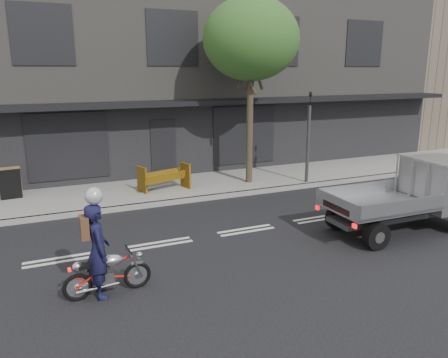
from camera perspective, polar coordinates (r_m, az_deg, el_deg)
The scene contains 12 objects.
ground at distance 12.03m, azimuth 2.89°, elevation -6.71°, with size 80.00×80.00×0.00m, color black.
sidewalk at distance 16.14m, azimuth -4.53°, elevation -0.99°, with size 32.00×3.20×0.15m, color gray.
kerb at distance 14.69m, azimuth -2.48°, elevation -2.49°, with size 32.00×0.20×0.15m, color gray.
building_main at distance 21.94m, azimuth -10.56°, elevation 13.19°, with size 26.00×10.00×8.00m, color slate.
building_neighbour at distance 32.91m, azimuth 26.84°, elevation 13.94°, with size 14.00×10.00×10.00m, color brown.
street_tree at distance 16.01m, azimuth 3.54°, elevation 17.70°, with size 3.40×3.40×6.74m.
traffic_light_pole at distance 16.48m, azimuth 10.93°, elevation 4.72°, with size 0.12×0.12×3.50m.
motorcycle at distance 8.95m, azimuth -14.95°, elevation -11.69°, with size 1.72×0.50×0.88m.
rider at distance 8.73m, azimuth -16.14°, elevation -8.97°, with size 0.68×0.45×1.87m, color #141336.
flatbed_ute at distance 13.26m, azimuth 25.24°, elevation -1.01°, with size 4.28×1.83×1.97m.
construction_barrier at distance 15.17m, azimuth -7.57°, elevation 0.07°, with size 1.69×0.67×0.94m, color orange, non-canonical shape.
sandwich_board at distance 15.69m, azimuth -26.12°, elevation -0.66°, with size 0.65×0.43×1.02m, color black, non-canonical shape.
Camera 1 is at (-5.04, -10.05, 4.28)m, focal length 35.00 mm.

